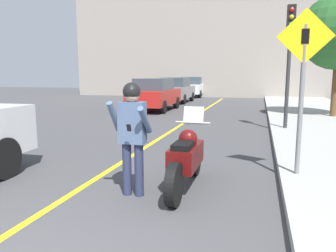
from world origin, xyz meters
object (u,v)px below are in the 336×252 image
object	(u,v)px
parked_car_red	(155,94)
parked_car_white	(193,87)
parked_car_grey	(176,90)
crossing_sign	(303,77)
traffic_light	(290,44)
person_biker	(132,127)
motorcycle	(186,158)

from	to	relation	value
parked_car_red	parked_car_white	bearing A→B (deg)	91.03
parked_car_grey	parked_car_white	xyz separation A→B (m)	(-0.02, 5.90, 0.00)
crossing_sign	parked_car_red	size ratio (longest dim) A/B	0.66
crossing_sign	traffic_light	size ratio (longest dim) A/B	0.73
crossing_sign	parked_car_grey	bearing A→B (deg)	111.45
person_biker	crossing_sign	xyz separation A→B (m)	(2.53, 1.35, 0.75)
parked_car_white	person_biker	bearing A→B (deg)	-80.94
traffic_light	parked_car_red	world-z (taller)	traffic_light
motorcycle	traffic_light	distance (m)	6.78
crossing_sign	motorcycle	bearing A→B (deg)	-155.67
person_biker	parked_car_grey	distance (m)	17.43
motorcycle	crossing_sign	xyz separation A→B (m)	(1.80, 0.81, 1.32)
traffic_light	parked_car_red	xyz separation A→B (m)	(-6.15, 5.21, -1.97)
motorcycle	parked_car_red	xyz separation A→B (m)	(-4.18, 11.28, 0.35)
person_biker	motorcycle	bearing A→B (deg)	36.57
motorcycle	crossing_sign	distance (m)	2.38
parked_car_red	person_biker	bearing A→B (deg)	-73.69
parked_car_grey	parked_car_white	bearing A→B (deg)	90.18
crossing_sign	parked_car_grey	size ratio (longest dim) A/B	0.66
crossing_sign	parked_car_white	world-z (taller)	crossing_sign
motorcycle	parked_car_grey	xyz separation A→B (m)	(-4.37, 16.51, 0.35)
person_biker	parked_car_white	xyz separation A→B (m)	(-3.66, 22.94, -0.23)
parked_car_red	motorcycle	bearing A→B (deg)	-69.65
parked_car_white	crossing_sign	bearing A→B (deg)	-74.01
traffic_light	parked_car_white	world-z (taller)	traffic_light
crossing_sign	parked_car_white	bearing A→B (deg)	105.99
parked_car_grey	crossing_sign	bearing A→B (deg)	-68.55
motorcycle	crossing_sign	world-z (taller)	crossing_sign
crossing_sign	parked_car_white	distance (m)	22.48
crossing_sign	traffic_light	xyz separation A→B (m)	(0.17, 5.25, 0.99)
traffic_light	parked_car_white	distance (m)	17.64
parked_car_grey	parked_car_white	size ratio (longest dim) A/B	1.00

